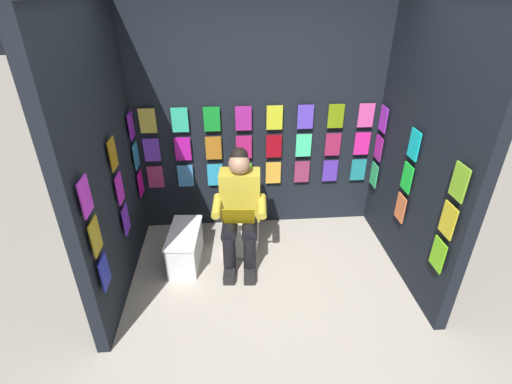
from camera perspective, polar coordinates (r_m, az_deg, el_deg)
ground_plane at (r=3.28m, az=3.22°, el=-21.67°), size 30.00×30.00×0.00m
display_wall_back at (r=4.11m, az=0.36°, el=10.46°), size 2.75×0.14×2.47m
display_wall_left at (r=3.65m, az=23.88°, el=5.48°), size 0.14×1.78×2.47m
display_wall_right at (r=3.38m, az=-22.09°, el=4.10°), size 0.14×1.78×2.47m
toilet at (r=4.05m, az=-2.30°, el=-4.08°), size 0.42×0.57×0.77m
person_reading at (r=3.72m, az=-2.48°, el=-2.45°), size 0.55×0.71×1.19m
comic_longbox_near at (r=3.94m, az=-10.71°, el=-8.14°), size 0.34×0.64×0.38m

